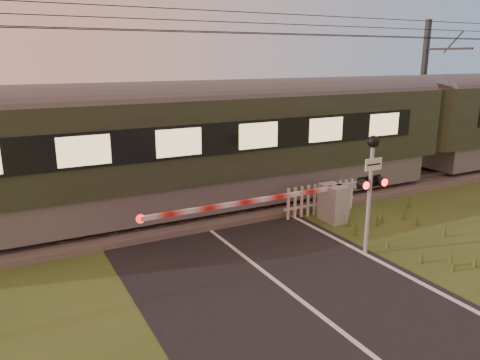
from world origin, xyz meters
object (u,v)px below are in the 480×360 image
crossing_signal (371,174)px  boom_gate (325,202)px  catenary_mast (424,90)px  train (415,125)px  picket_fence (321,199)px

crossing_signal → boom_gate: bearing=77.9°
boom_gate → catenary_mast: 10.73m
boom_gate → catenary_mast: size_ratio=1.09×
train → picket_fence: (-6.00, -1.89, -1.68)m
train → boom_gate: size_ratio=5.84×
train → catenary_mast: size_ratio=6.36×
train → crossing_signal: 8.47m
picket_fence → train: bearing=17.5°
train → crossing_signal: train is taller
boom_gate → catenary_mast: bearing=27.5°
boom_gate → picket_fence: boom_gate is taller
catenary_mast → picket_fence: bearing=-155.0°
picket_fence → catenary_mast: 10.13m
crossing_signal → picket_fence: size_ratio=1.12×
train → crossing_signal: bearing=-144.5°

